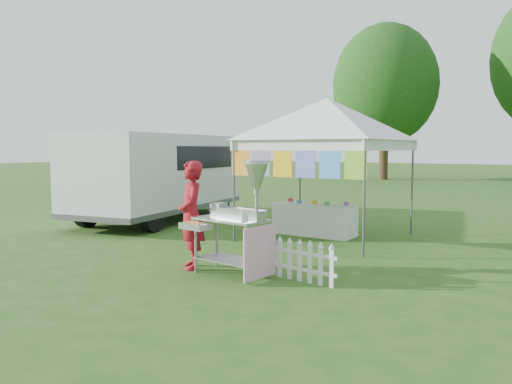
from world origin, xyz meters
The scene contains 8 objects.
ground centered at (0.00, 0.00, 0.00)m, with size 120.00×120.00×0.00m, color #274C15.
canopy_main centered at (0.00, 3.49, 2.99)m, with size 4.24×4.24×3.45m.
tree_left centered at (-6.00, 24.00, 5.83)m, with size 6.40×6.40×9.53m.
donut_cart centered at (0.38, -0.23, 1.04)m, with size 1.34×0.83×1.76m.
vendor centered at (-0.58, -0.21, 0.87)m, with size 0.63×0.42×1.74m, color maroon.
cargo_van centered at (-4.95, 3.60, 1.23)m, with size 3.22×5.83×2.29m.
picket_fence centered at (1.34, 0.05, 0.29)m, with size 1.08×0.15×0.56m.
display_table centered at (-0.37, 3.69, 0.35)m, with size 1.80×0.70×0.70m, color white.
Camera 1 is at (4.69, -6.22, 1.93)m, focal length 35.00 mm.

